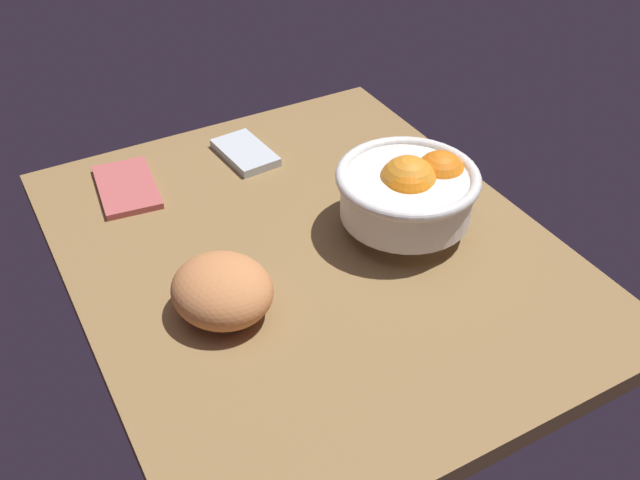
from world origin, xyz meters
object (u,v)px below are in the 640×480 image
(napkin_folded, at_px, (127,187))
(napkin_spare, at_px, (245,153))
(fruit_bowl, at_px, (409,190))
(bread_loaf, at_px, (222,290))

(napkin_folded, bearing_deg, napkin_spare, 89.97)
(fruit_bowl, bearing_deg, napkin_spare, -157.74)
(bread_loaf, xyz_separation_m, napkin_folded, (-0.33, -0.03, -0.03))
(fruit_bowl, bearing_deg, napkin_folded, -132.45)
(bread_loaf, relative_size, napkin_spare, 1.10)
(napkin_spare, bearing_deg, napkin_folded, -90.03)
(bread_loaf, distance_m, napkin_spare, 0.38)
(bread_loaf, height_order, napkin_folded, bread_loaf)
(napkin_folded, xyz_separation_m, napkin_spare, (0.00, 0.20, 0.00))
(napkin_folded, bearing_deg, fruit_bowl, 47.55)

